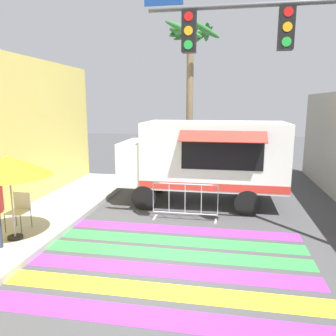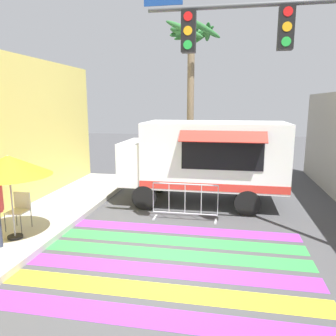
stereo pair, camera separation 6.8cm
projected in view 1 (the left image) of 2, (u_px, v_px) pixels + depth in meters
ground_plane at (164, 267)px, 6.91m from camera, size 60.00×60.00×0.00m
crosswalk_painted at (166, 262)px, 7.14m from camera, size 6.40×4.36×0.01m
food_truck at (202, 156)px, 11.12m from camera, size 5.45×2.77×2.80m
traffic_signal_pole at (286, 63)px, 7.23m from camera, size 4.89×0.29×5.99m
patio_umbrella at (8, 166)px, 7.67m from camera, size 1.98×1.98×2.06m
folding_chair at (20, 207)px, 8.55m from camera, size 0.47×0.47×0.95m
barricade_front at (185, 202)px, 9.64m from camera, size 1.94×0.44×1.11m
palm_tree at (190, 63)px, 13.60m from camera, size 2.29×2.32×6.76m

